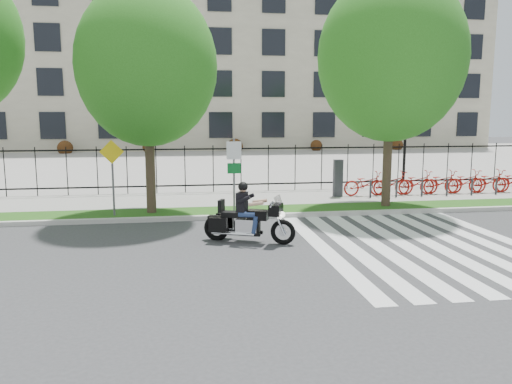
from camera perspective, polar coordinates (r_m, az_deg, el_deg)
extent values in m
plane|color=#333335|center=(12.64, -1.94, -6.94)|extent=(120.00, 120.00, 0.00)
cube|color=#B6B4AC|center=(16.59, -3.65, -2.88)|extent=(60.00, 0.20, 0.15)
cube|color=#1F4C13|center=(17.42, -3.90, -2.32)|extent=(60.00, 1.50, 0.15)
cube|color=gray|center=(19.87, -4.52, -0.95)|extent=(60.00, 3.50, 0.15)
cube|color=gray|center=(37.26, -6.57, 3.54)|extent=(80.00, 34.00, 0.10)
cube|color=#A79E87|center=(57.48, -7.58, 15.29)|extent=(60.00, 20.00, 20.00)
cylinder|color=black|center=(26.70, 16.66, 5.36)|extent=(0.14, 0.14, 4.00)
cylinder|color=black|center=(26.67, 16.84, 9.44)|extent=(0.06, 0.70, 0.70)
sphere|color=white|center=(26.52, 16.15, 9.69)|extent=(0.36, 0.36, 0.36)
sphere|color=white|center=(26.82, 17.53, 9.62)|extent=(0.36, 0.36, 0.36)
cylinder|color=#35261D|center=(17.13, -12.01, 3.48)|extent=(0.32, 0.32, 3.50)
ellipsoid|color=#226216|center=(17.13, -12.36, 13.96)|extent=(4.59, 4.59, 5.28)
cylinder|color=#35261D|center=(18.64, 14.80, 4.18)|extent=(0.32, 0.32, 3.74)
ellipsoid|color=#226216|center=(18.70, 15.22, 14.67)|extent=(5.15, 5.15, 5.93)
cube|color=#2D2D33|center=(20.46, 9.35, 1.58)|extent=(0.35, 0.25, 1.50)
imported|color=#A4140D|center=(20.89, 12.46, 0.93)|extent=(1.89, 0.66, 0.99)
cylinder|color=#2D2D33|center=(20.45, 12.95, 0.34)|extent=(0.08, 0.08, 0.70)
imported|color=#A4140D|center=(21.32, 15.22, 0.98)|extent=(1.89, 0.66, 0.99)
cylinder|color=#2D2D33|center=(20.88, 15.76, 0.40)|extent=(0.08, 0.08, 0.70)
imported|color=#A4140D|center=(21.79, 17.87, 1.03)|extent=(1.89, 0.66, 0.99)
cylinder|color=#2D2D33|center=(21.36, 18.45, 0.46)|extent=(0.08, 0.08, 0.70)
imported|color=#A4140D|center=(22.30, 20.39, 1.07)|extent=(1.89, 0.66, 0.99)
cylinder|color=#2D2D33|center=(21.89, 21.01, 0.52)|extent=(0.08, 0.08, 0.70)
imported|color=#A4140D|center=(22.86, 22.80, 1.11)|extent=(1.89, 0.66, 0.99)
cylinder|color=#2D2D33|center=(22.45, 23.45, 0.57)|extent=(0.08, 0.08, 0.70)
imported|color=#A4140D|center=(23.45, 25.10, 1.15)|extent=(1.89, 0.66, 0.99)
cylinder|color=#2D2D33|center=(23.06, 25.76, 0.62)|extent=(0.08, 0.08, 0.70)
cylinder|color=#59595B|center=(16.90, -2.53, 1.90)|extent=(0.07, 0.07, 2.50)
cube|color=white|center=(16.78, -2.54, 4.76)|extent=(0.50, 0.03, 0.60)
cube|color=#0C6626|center=(16.84, -2.52, 2.72)|extent=(0.45, 0.03, 0.35)
cylinder|color=#59595B|center=(16.95, -16.03, 1.41)|extent=(0.07, 0.07, 2.40)
cube|color=yellow|center=(16.82, -16.18, 4.43)|extent=(0.78, 0.03, 0.78)
torus|color=black|center=(13.36, 3.10, -4.60)|extent=(0.68, 0.39, 0.68)
torus|color=black|center=(13.86, -4.54, -4.13)|extent=(0.72, 0.43, 0.72)
cube|color=black|center=(13.27, 2.28, -2.02)|extent=(0.49, 0.62, 0.30)
cube|color=#26262B|center=(13.22, 2.58, -1.07)|extent=(0.34, 0.51, 0.30)
cube|color=silver|center=(13.57, -1.00, -3.91)|extent=(0.68, 0.55, 0.40)
cube|color=black|center=(13.42, 0.22, -2.62)|extent=(0.63, 0.53, 0.26)
cube|color=black|center=(13.60, -2.40, -2.56)|extent=(0.78, 0.61, 0.14)
cube|color=black|center=(13.68, -3.99, -1.58)|extent=(0.23, 0.35, 0.34)
cube|color=black|center=(13.50, -4.38, -3.78)|extent=(0.52, 0.34, 0.40)
cube|color=black|center=(14.05, -3.57, -3.28)|extent=(0.52, 0.34, 0.40)
cube|color=black|center=(13.48, -1.61, -1.13)|extent=(0.38, 0.46, 0.51)
sphere|color=tan|center=(13.41, -1.49, 0.45)|extent=(0.23, 0.23, 0.23)
sphere|color=black|center=(13.40, -1.50, 0.62)|extent=(0.27, 0.27, 0.27)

